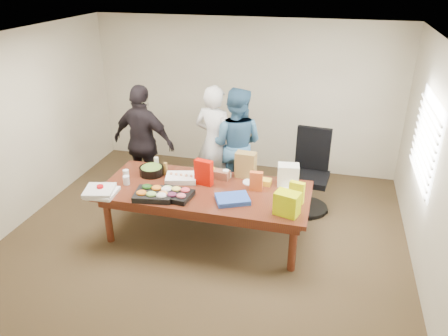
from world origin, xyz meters
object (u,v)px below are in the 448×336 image
(person_right, at_px, (236,144))
(salad_bowl, at_px, (152,171))
(office_chair, at_px, (310,175))
(person_center, at_px, (215,142))
(conference_table, at_px, (206,213))
(sheet_cake, at_px, (181,178))

(person_right, distance_m, salad_bowl, 1.44)
(office_chair, distance_m, person_center, 1.58)
(conference_table, distance_m, person_center, 1.37)
(conference_table, bearing_deg, sheet_cake, 157.55)
(person_center, bearing_deg, office_chair, -173.89)
(conference_table, xyz_separation_m, salad_bowl, (-0.87, 0.24, 0.43))
(conference_table, distance_m, person_right, 1.38)
(person_center, relative_size, person_right, 1.01)
(salad_bowl, bearing_deg, conference_table, -15.20)
(office_chair, bearing_deg, salad_bowl, -153.84)
(person_right, bearing_deg, sheet_cake, 67.18)
(office_chair, xyz_separation_m, person_right, (-1.20, 0.21, 0.30))
(office_chair, height_order, salad_bowl, office_chair)
(conference_table, distance_m, salad_bowl, 1.00)
(person_right, xyz_separation_m, salad_bowl, (-1.00, -1.03, -0.10))
(conference_table, relative_size, person_center, 1.52)
(sheet_cake, bearing_deg, conference_table, -36.43)
(person_right, relative_size, salad_bowl, 5.17)
(person_center, relative_size, salad_bowl, 5.24)
(person_center, bearing_deg, conference_table, 112.52)
(person_right, xyz_separation_m, sheet_cake, (-0.53, -1.11, -0.12))
(office_chair, height_order, person_center, person_center)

